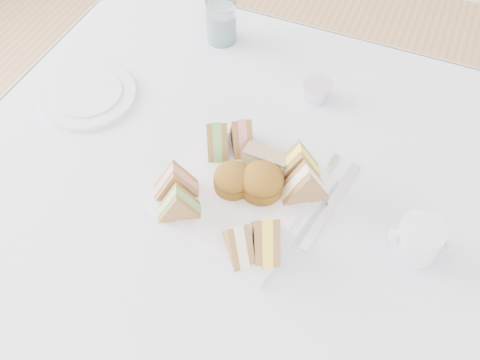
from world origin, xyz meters
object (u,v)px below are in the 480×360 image
at_px(serving_plate, 240,195).
at_px(water_glass, 221,21).
at_px(table, 225,281).
at_px(creamer_jug, 418,239).

bearing_deg(serving_plate, water_glass, 130.11).
relative_size(table, creamer_jug, 12.35).
bearing_deg(creamer_jug, table, 159.32).
bearing_deg(water_glass, table, -66.20).
height_order(serving_plate, creamer_jug, creamer_jug).
bearing_deg(water_glass, creamer_jug, -35.84).
height_order(water_glass, creamer_jug, water_glass).
relative_size(serving_plate, creamer_jug, 3.45).
xyz_separation_m(serving_plate, water_glass, (-0.21, 0.39, 0.04)).
height_order(table, water_glass, water_glass).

